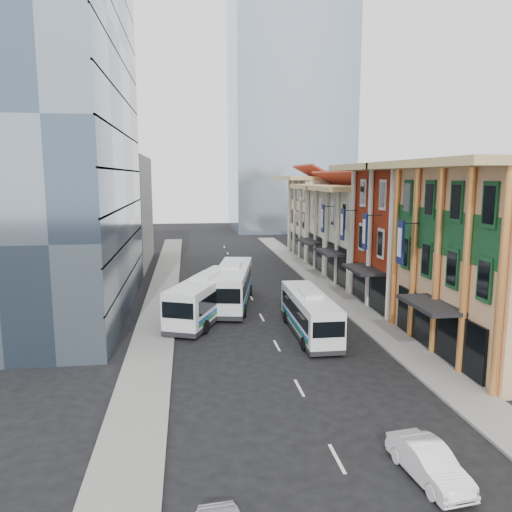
{
  "coord_description": "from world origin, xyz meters",
  "views": [
    {
      "loc": [
        -5.88,
        -24.31,
        11.48
      ],
      "look_at": [
        0.11,
        19.32,
        4.44
      ],
      "focal_mm": 35.0,
      "sensor_mm": 36.0,
      "label": 1
    }
  ],
  "objects": [
    {
      "name": "sedan_right",
      "position": [
        3.05,
        -7.82,
        0.68
      ],
      "size": [
        1.92,
        4.26,
        1.36
      ],
      "primitive_type": "imported",
      "rotation": [
        0.0,
        0.0,
        0.12
      ],
      "color": "white",
      "rests_on": "ground"
    },
    {
      "name": "shophouse_cream_mid",
      "position": [
        14.0,
        35.5,
        5.0
      ],
      "size": [
        8.0,
        9.0,
        10.0
      ],
      "primitive_type": "cube",
      "color": "white",
      "rests_on": "ground"
    },
    {
      "name": "shophouse_cream_far",
      "position": [
        14.0,
        46.0,
        5.5
      ],
      "size": [
        8.0,
        12.0,
        11.0
      ],
      "primitive_type": "cube",
      "color": "white",
      "rests_on": "ground"
    },
    {
      "name": "office_block_far",
      "position": [
        -16.0,
        42.0,
        7.0
      ],
      "size": [
        10.0,
        18.0,
        14.0
      ],
      "primitive_type": "cube",
      "color": "gray",
      "rests_on": "ground"
    },
    {
      "name": "sidewalk_left",
      "position": [
        -8.5,
        22.0,
        0.07
      ],
      "size": [
        3.0,
        90.0,
        0.15
      ],
      "primitive_type": "cube",
      "color": "slate",
      "rests_on": "ground"
    },
    {
      "name": "bus_right",
      "position": [
        2.81,
        10.12,
        1.66
      ],
      "size": [
        2.49,
        10.34,
        3.31
      ],
      "primitive_type": null,
      "rotation": [
        0.0,
        0.0,
        -0.01
      ],
      "color": "silver",
      "rests_on": "ground"
    },
    {
      "name": "shophouse_red",
      "position": [
        14.0,
        17.0,
        6.0
      ],
      "size": [
        8.0,
        10.0,
        12.0
      ],
      "primitive_type": "cube",
      "color": "maroon",
      "rests_on": "ground"
    },
    {
      "name": "bus_left_far",
      "position": [
        -2.0,
        19.35,
        1.91
      ],
      "size": [
        4.99,
        12.25,
        3.83
      ],
      "primitive_type": null,
      "rotation": [
        0.0,
        0.0,
        -0.19
      ],
      "color": "silver",
      "rests_on": "ground"
    },
    {
      "name": "ground",
      "position": [
        0.0,
        0.0,
        0.0
      ],
      "size": [
        200.0,
        200.0,
        0.0
      ],
      "primitive_type": "plane",
      "color": "black",
      "rests_on": "ground"
    },
    {
      "name": "shophouse_cream_near",
      "position": [
        14.0,
        26.5,
        5.0
      ],
      "size": [
        8.0,
        9.0,
        10.0
      ],
      "primitive_type": "cube",
      "color": "white",
      "rests_on": "ground"
    },
    {
      "name": "shophouse_tan",
      "position": [
        14.0,
        5.0,
        6.0
      ],
      "size": [
        8.0,
        14.0,
        12.0
      ],
      "primitive_type": "cube",
      "color": "#DAAD7E",
      "rests_on": "ground"
    },
    {
      "name": "bus_left_near",
      "position": [
        -4.54,
        15.31,
        1.87
      ],
      "size": [
        6.91,
        11.82,
        3.74
      ],
      "primitive_type": null,
      "rotation": [
        0.0,
        0.0,
        -0.39
      ],
      "color": "silver",
      "rests_on": "ground"
    },
    {
      "name": "sidewalk_right",
      "position": [
        8.5,
        22.0,
        0.07
      ],
      "size": [
        3.0,
        90.0,
        0.15
      ],
      "primitive_type": "cube",
      "color": "slate",
      "rests_on": "ground"
    },
    {
      "name": "office_tower",
      "position": [
        -17.0,
        19.0,
        15.0
      ],
      "size": [
        12.0,
        26.0,
        30.0
      ],
      "primitive_type": "cube",
      "color": "#3F5064",
      "rests_on": "ground"
    }
  ]
}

